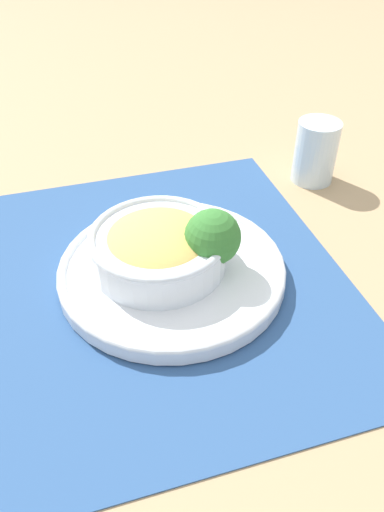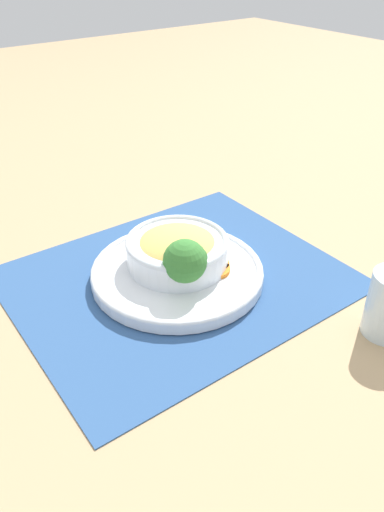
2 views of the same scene
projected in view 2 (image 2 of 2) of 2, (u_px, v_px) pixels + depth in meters
name	position (u px, v px, depth m)	size (l,w,h in m)	color
ground_plane	(177.00, 279.00, 0.80)	(4.00, 4.00, 0.00)	tan
placemat	(177.00, 278.00, 0.80)	(0.51, 0.42, 0.00)	#2D5184
plate	(177.00, 271.00, 0.79)	(0.27, 0.27, 0.02)	silver
bowl	(177.00, 249.00, 0.79)	(0.16, 0.16, 0.05)	silver
broccoli_floret	(185.00, 261.00, 0.73)	(0.07, 0.07, 0.08)	#84AD5B
carrot_slice_near	(215.00, 269.00, 0.78)	(0.05, 0.05, 0.01)	orange
carrot_slice_middle	(214.00, 264.00, 0.80)	(0.05, 0.05, 0.01)	orange
carrot_slice_far	(212.00, 260.00, 0.81)	(0.05, 0.05, 0.01)	orange
carrot_slice_extra	(208.00, 256.00, 0.82)	(0.05, 0.05, 0.01)	orange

